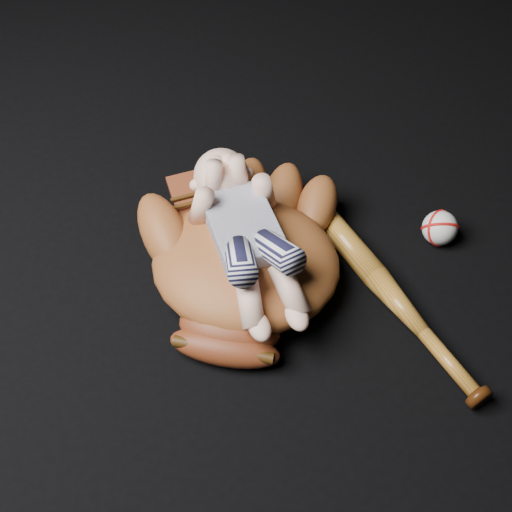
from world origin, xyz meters
name	(u,v)px	position (x,y,z in m)	size (l,w,h in m)	color
baseball_glove	(246,256)	(0.07, -0.04, 0.07)	(0.40, 0.46, 0.14)	brown
newborn_baby	(249,236)	(0.08, -0.04, 0.13)	(0.17, 0.38, 0.15)	#E7AF94
baseball_bat	(386,288)	(0.31, -0.10, 0.02)	(0.05, 0.50, 0.05)	#955E1C
baseball	(440,228)	(0.44, 0.02, 0.03)	(0.06, 0.06, 0.06)	silver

